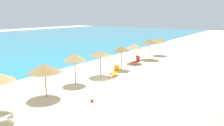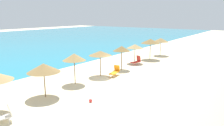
{
  "view_description": "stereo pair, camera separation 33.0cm",
  "coord_description": "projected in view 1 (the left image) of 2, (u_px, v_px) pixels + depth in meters",
  "views": [
    {
      "loc": [
        -16.1,
        -10.73,
        6.03
      ],
      "look_at": [
        2.03,
        1.82,
        1.19
      ],
      "focal_mm": 35.17,
      "sensor_mm": 36.0,
      "label": 1
    },
    {
      "loc": [
        -15.91,
        -11.0,
        6.03
      ],
      "look_at": [
        2.03,
        1.82,
        1.19
      ],
      "focal_mm": 35.17,
      "sensor_mm": 36.0,
      "label": 2
    }
  ],
  "objects": [
    {
      "name": "beach_umbrella_7",
      "position": [
        150.0,
        41.0,
        29.98
      ],
      "size": [
        2.59,
        2.59,
        2.86
      ],
      "color": "brown",
      "rests_on": "ground_plane"
    },
    {
      "name": "beach_umbrella_2",
      "position": [
        45.0,
        68.0,
        15.95
      ],
      "size": [
        2.42,
        2.42,
        2.58
      ],
      "color": "brown",
      "rests_on": "ground_plane"
    },
    {
      "name": "beach_umbrella_4",
      "position": [
        100.0,
        53.0,
        21.64
      ],
      "size": [
        2.26,
        2.26,
        2.57
      ],
      "color": "brown",
      "rests_on": "ground_plane"
    },
    {
      "name": "beach_umbrella_8",
      "position": [
        160.0,
        40.0,
        33.0
      ],
      "size": [
        2.33,
        2.33,
        2.66
      ],
      "color": "brown",
      "rests_on": "ground_plane"
    },
    {
      "name": "beach_umbrella_6",
      "position": [
        134.0,
        46.0,
        27.67
      ],
      "size": [
        2.08,
        2.08,
        2.43
      ],
      "color": "brown",
      "rests_on": "ground_plane"
    },
    {
      "name": "beach_ball",
      "position": [
        92.0,
        101.0,
        15.44
      ],
      "size": [
        0.24,
        0.24,
        0.24
      ],
      "primitive_type": "sphere",
      "color": "red",
      "rests_on": "ground_plane"
    },
    {
      "name": "lounge_chair_0",
      "position": [
        3.0,
        116.0,
        12.28
      ],
      "size": [
        1.58,
        1.12,
        1.23
      ],
      "rotation": [
        0.0,
        0.0,
        1.15
      ],
      "color": "white",
      "rests_on": "ground_plane"
    },
    {
      "name": "lounge_chair_1",
      "position": [
        115.0,
        71.0,
        22.15
      ],
      "size": [
        1.64,
        0.9,
        1.02
      ],
      "rotation": [
        0.0,
        0.0,
        1.78
      ],
      "color": "orange",
      "rests_on": "ground_plane"
    },
    {
      "name": "beach_umbrella_5",
      "position": [
        121.0,
        49.0,
        24.25
      ],
      "size": [
        1.92,
        1.92,
        2.69
      ],
      "color": "brown",
      "rests_on": "ground_plane"
    },
    {
      "name": "dune_ridge",
      "position": [
        193.0,
        100.0,
        13.66
      ],
      "size": [
        43.11,
        7.13,
        1.71
      ],
      "primitive_type": "ellipsoid",
      "rotation": [
        0.0,
        0.0,
        0.04
      ],
      "color": "beige",
      "rests_on": "ground_plane"
    },
    {
      "name": "ground_plane",
      "position": [
        116.0,
        82.0,
        20.19
      ],
      "size": [
        160.0,
        160.0,
        0.0
      ],
      "primitive_type": "plane",
      "color": "beige"
    },
    {
      "name": "beach_umbrella_3",
      "position": [
        75.0,
        57.0,
        19.05
      ],
      "size": [
        2.03,
        2.03,
        2.76
      ],
      "color": "brown",
      "rests_on": "ground_plane"
    },
    {
      "name": "lounge_chair_2",
      "position": [
        136.0,
        61.0,
        27.16
      ],
      "size": [
        1.43,
        0.84,
        1.11
      ],
      "rotation": [
        0.0,
        0.0,
        1.37
      ],
      "color": "red",
      "rests_on": "ground_plane"
    }
  ]
}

